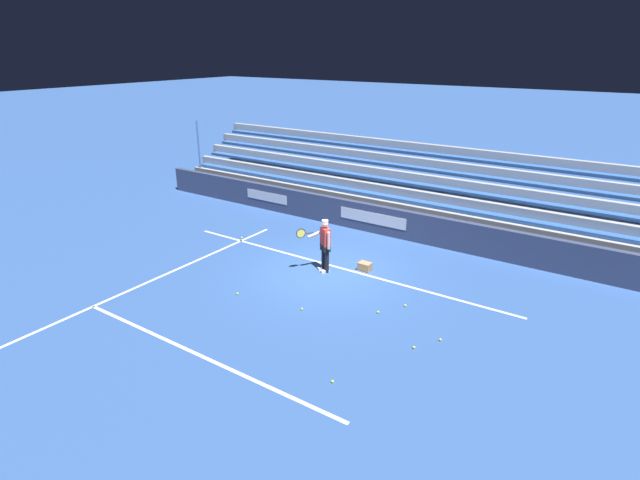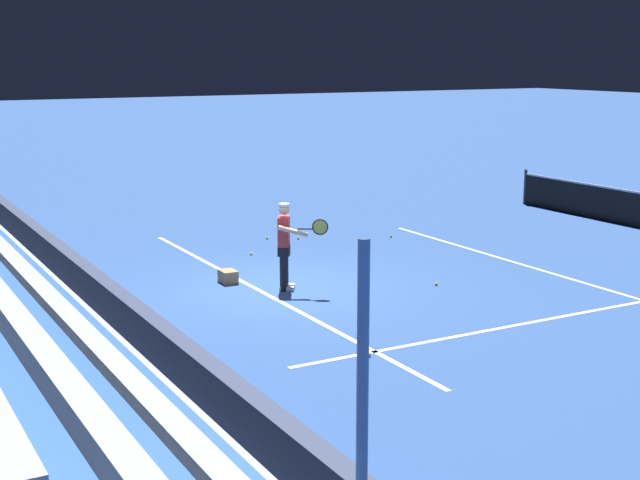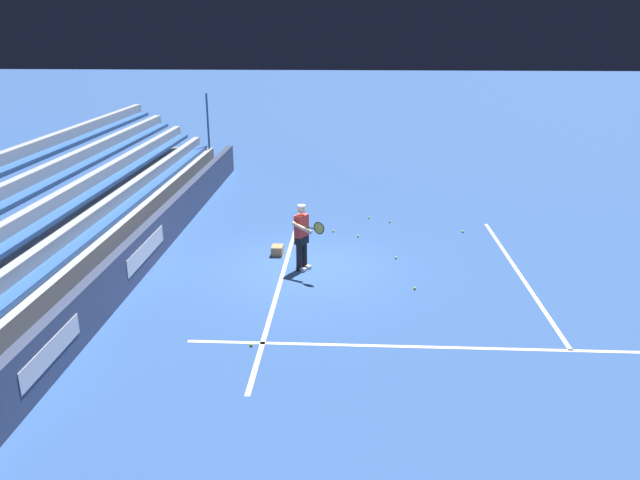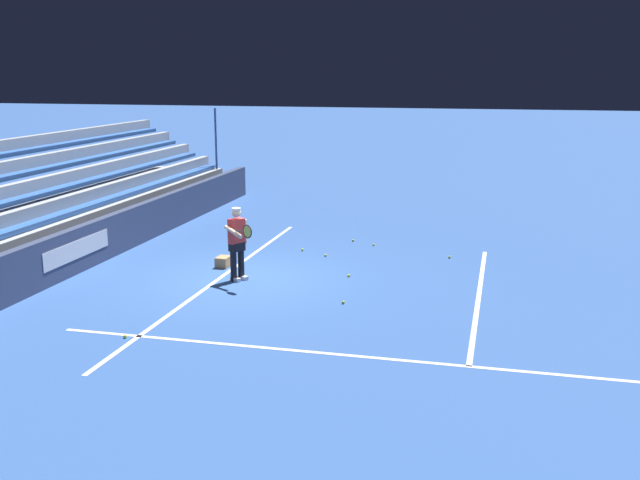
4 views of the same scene
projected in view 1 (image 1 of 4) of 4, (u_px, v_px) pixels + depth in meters
ground_plane at (327, 272)px, 15.88m from camera, size 160.00×160.00×0.00m
court_baseline_white at (335, 266)px, 16.27m from camera, size 12.00×0.10×0.01m
court_sideline_white at (139, 286)px, 14.93m from camera, size 0.10×12.00×0.01m
court_service_line_white at (197, 354)px, 11.63m from camera, size 8.22×0.10×0.01m
back_wall_sponsor_board at (385, 221)px, 18.83m from camera, size 23.02×0.25×1.10m
bleacher_stand at (411, 201)px, 20.47m from camera, size 21.86×3.20×3.40m
tennis_player at (324, 245)px, 15.63m from camera, size 0.94×0.85×1.71m
ball_box_cardboard at (365, 266)px, 15.96m from camera, size 0.41×0.31×0.26m
tennis_ball_midcourt at (242, 238)px, 18.63m from camera, size 0.07×0.07×0.07m
tennis_ball_toward_net at (378, 312)px, 13.41m from camera, size 0.07×0.07×0.07m
tennis_ball_far_right at (237, 294)px, 14.41m from camera, size 0.07×0.07×0.07m
tennis_ball_near_player at (332, 381)px, 10.64m from camera, size 0.07×0.07×0.07m
tennis_ball_stray_back at (302, 309)px, 13.58m from camera, size 0.07×0.07×0.07m
tennis_ball_far_left at (414, 347)px, 11.84m from camera, size 0.07×0.07×0.07m
tennis_ball_on_baseline at (440, 340)px, 12.15m from camera, size 0.07×0.07×0.07m
tennis_ball_by_box at (405, 305)px, 13.76m from camera, size 0.07×0.07×0.07m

